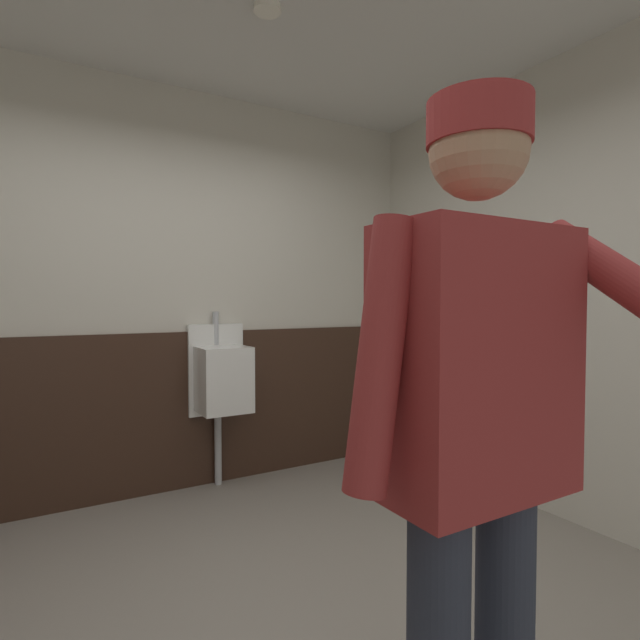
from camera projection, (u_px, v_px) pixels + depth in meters
The scene contains 6 objects.
wall_back at pixel (157, 290), 3.39m from camera, with size 4.59×0.12×2.79m, color beige.
wall_right at pixel (589, 287), 2.86m from camera, with size 0.12×4.14×2.79m, color beige.
wainscot_band_back at pixel (161, 413), 3.36m from camera, with size 3.99×0.03×1.10m, color #382319.
downlight_far at pixel (267, 9), 2.45m from camera, with size 0.14×0.14×0.03m, color white.
urinal_solo at pixel (222, 378), 3.42m from camera, with size 0.40×0.34×1.24m.
person at pixel (478, 418), 1.12m from camera, with size 0.68×0.60×1.76m.
Camera 1 is at (-0.75, -1.67, 1.31)m, focal length 27.59 mm.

